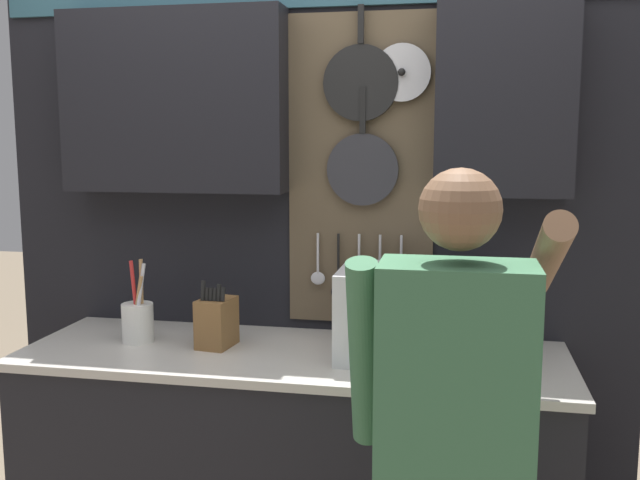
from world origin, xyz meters
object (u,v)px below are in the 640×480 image
at_px(microwave, 416,314).
at_px(person, 454,432).
at_px(knife_block, 217,322).
at_px(utensil_crock, 138,320).

xyz_separation_m(microwave, person, (0.14, -0.67, -0.13)).
relative_size(knife_block, person, 0.15).
bearing_deg(utensil_crock, knife_block, -0.04).
distance_m(knife_block, person, 1.09).
bearing_deg(microwave, utensil_crock, 179.95).
bearing_deg(knife_block, utensil_crock, 179.96).
relative_size(knife_block, utensil_crock, 0.80).
bearing_deg(microwave, person, -78.40).
xyz_separation_m(microwave, utensil_crock, (-1.03, 0.00, -0.07)).
xyz_separation_m(utensil_crock, person, (1.16, -0.67, -0.05)).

